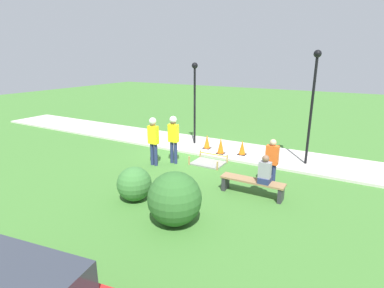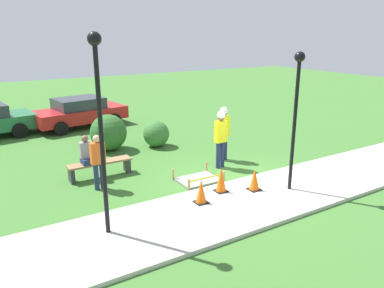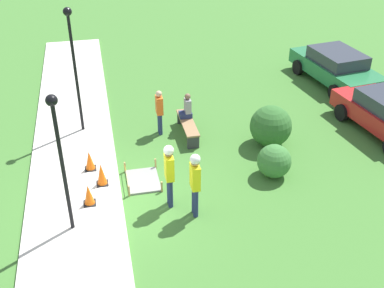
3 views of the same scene
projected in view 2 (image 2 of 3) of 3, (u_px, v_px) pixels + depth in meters
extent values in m
plane|color=#3D702D|center=(236.00, 182.00, 11.46)|extent=(60.00, 60.00, 0.00)
cube|color=#BCB7AD|center=(266.00, 196.00, 10.36)|extent=(28.00, 2.67, 0.10)
cube|color=gray|center=(198.00, 180.00, 11.55)|extent=(1.24, 0.96, 0.06)
cube|color=tan|center=(189.00, 185.00, 10.81)|extent=(0.05, 0.05, 0.35)
cube|color=tan|center=(224.00, 176.00, 11.43)|extent=(0.05, 0.05, 0.35)
cube|color=tan|center=(173.00, 174.00, 11.59)|extent=(0.05, 0.05, 0.35)
cube|color=tan|center=(206.00, 167.00, 12.21)|extent=(0.05, 0.05, 0.35)
cube|color=yellow|center=(207.00, 178.00, 11.09)|extent=(1.24, 0.00, 0.04)
cube|color=black|center=(201.00, 202.00, 9.85)|extent=(0.34, 0.34, 0.02)
cone|color=orange|center=(201.00, 191.00, 9.76)|extent=(0.29, 0.29, 0.60)
cube|color=black|center=(221.00, 191.00, 10.54)|extent=(0.34, 0.34, 0.02)
cone|color=orange|center=(221.00, 179.00, 10.44)|extent=(0.29, 0.29, 0.68)
cube|color=black|center=(254.00, 189.00, 10.65)|extent=(0.34, 0.34, 0.02)
cone|color=orange|center=(255.00, 179.00, 10.56)|extent=(0.29, 0.29, 0.60)
cube|color=#2D2D33|center=(72.00, 176.00, 11.36)|extent=(0.12, 0.40, 0.45)
cube|color=#2D2D33|center=(127.00, 165.00, 12.25)|extent=(0.12, 0.40, 0.45)
cube|color=olive|center=(100.00, 162.00, 11.73)|extent=(2.00, 0.44, 0.06)
cube|color=navy|center=(87.00, 161.00, 11.51)|extent=(0.34, 0.44, 0.18)
cube|color=gray|center=(86.00, 150.00, 11.47)|extent=(0.36, 0.20, 0.50)
sphere|color=brown|center=(85.00, 139.00, 11.37)|extent=(0.21, 0.21, 0.21)
cylinder|color=navy|center=(218.00, 155.00, 12.52)|extent=(0.14, 0.14, 0.90)
cylinder|color=navy|center=(222.00, 154.00, 12.61)|extent=(0.14, 0.14, 0.90)
cube|color=yellow|center=(221.00, 132.00, 12.33)|extent=(0.40, 0.22, 0.71)
sphere|color=brown|center=(221.00, 117.00, 12.19)|extent=(0.24, 0.24, 0.24)
sphere|color=white|center=(221.00, 115.00, 12.17)|extent=(0.28, 0.28, 0.28)
cylinder|color=navy|center=(221.00, 148.00, 13.28)|extent=(0.14, 0.14, 0.90)
cylinder|color=navy|center=(225.00, 148.00, 13.37)|extent=(0.14, 0.14, 0.90)
cube|color=yellow|center=(224.00, 126.00, 13.09)|extent=(0.40, 0.22, 0.71)
sphere|color=#A37A5B|center=(224.00, 113.00, 12.95)|extent=(0.24, 0.24, 0.24)
sphere|color=white|center=(224.00, 111.00, 12.94)|extent=(0.28, 0.28, 0.28)
cylinder|color=navy|center=(96.00, 177.00, 10.79)|extent=(0.14, 0.14, 0.79)
cylinder|color=navy|center=(102.00, 176.00, 10.88)|extent=(0.14, 0.14, 0.79)
cube|color=#E55B1E|center=(98.00, 153.00, 10.64)|extent=(0.40, 0.22, 0.63)
sphere|color=tan|center=(97.00, 139.00, 10.51)|extent=(0.22, 0.22, 0.22)
cylinder|color=black|center=(294.00, 128.00, 10.21)|extent=(0.10, 0.10, 3.60)
sphere|color=black|center=(300.00, 57.00, 9.67)|extent=(0.28, 0.28, 0.28)
cylinder|color=black|center=(102.00, 145.00, 7.82)|extent=(0.10, 0.10, 4.09)
sphere|color=black|center=(94.00, 39.00, 7.21)|extent=(0.28, 0.28, 0.28)
cube|color=red|center=(80.00, 114.00, 18.01)|extent=(4.53, 2.55, 0.59)
cube|color=#2D333D|center=(79.00, 103.00, 17.85)|extent=(2.38, 1.99, 0.50)
cylinder|color=black|center=(96.00, 114.00, 19.61)|extent=(0.65, 0.33, 0.62)
cylinder|color=black|center=(114.00, 120.00, 18.22)|extent=(0.65, 0.33, 0.62)
cylinder|color=black|center=(46.00, 121.00, 17.96)|extent=(0.65, 0.33, 0.62)
cylinder|color=black|center=(61.00, 128.00, 16.57)|extent=(0.65, 0.33, 0.62)
cylinder|color=black|center=(8.00, 123.00, 17.57)|extent=(0.67, 0.33, 0.64)
cylinder|color=black|center=(20.00, 130.00, 16.19)|extent=(0.67, 0.33, 0.64)
sphere|color=#2D6028|center=(109.00, 133.00, 14.38)|extent=(1.40, 1.40, 1.40)
sphere|color=#387033|center=(156.00, 134.00, 14.89)|extent=(1.04, 1.04, 1.04)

